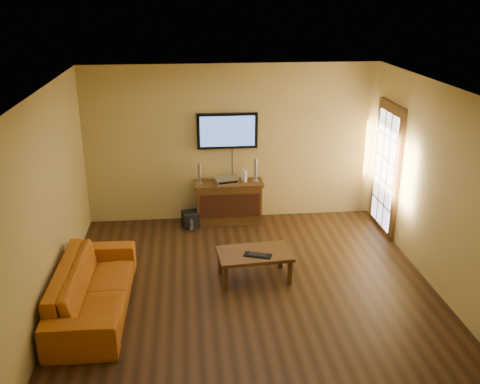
{
  "coord_description": "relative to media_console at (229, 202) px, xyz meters",
  "views": [
    {
      "loc": [
        -0.78,
        -6.31,
        3.79
      ],
      "look_at": [
        -0.04,
        0.8,
        1.1
      ],
      "focal_mm": 40.0,
      "sensor_mm": 36.0,
      "label": 1
    }
  ],
  "objects": [
    {
      "name": "sofa",
      "position": [
        -1.92,
        -2.6,
        0.05
      ],
      "size": [
        0.66,
        2.17,
        0.84
      ],
      "primitive_type": "imported",
      "rotation": [
        0.0,
        0.0,
        1.56
      ],
      "color": "#A65612",
      "rests_on": "ground"
    },
    {
      "name": "speaker_right",
      "position": [
        0.47,
        0.02,
        0.55
      ],
      "size": [
        0.11,
        0.11,
        0.4
      ],
      "color": "silver",
      "rests_on": "media_console"
    },
    {
      "name": "game_console",
      "position": [
        0.27,
        0.04,
        0.46
      ],
      "size": [
        0.09,
        0.15,
        0.2
      ],
      "primitive_type": "cube",
      "rotation": [
        0.0,
        0.0,
        0.35
      ],
      "color": "white",
      "rests_on": "media_console"
    },
    {
      "name": "keyboard",
      "position": [
        0.22,
        -2.12,
        0.05
      ],
      "size": [
        0.4,
        0.26,
        0.02
      ],
      "color": "black",
      "rests_on": "coffee_table"
    },
    {
      "name": "subwoofer",
      "position": [
        -0.67,
        -0.14,
        -0.23
      ],
      "size": [
        0.32,
        0.32,
        0.27
      ],
      "primitive_type": "cube",
      "rotation": [
        0.0,
        0.0,
        0.22
      ],
      "color": "black",
      "rests_on": "ground"
    },
    {
      "name": "room_walls",
      "position": [
        0.09,
        -1.64,
        1.32
      ],
      "size": [
        5.0,
        5.0,
        5.0
      ],
      "color": "tan",
      "rests_on": "ground"
    },
    {
      "name": "french_door",
      "position": [
        2.54,
        -0.57,
        0.68
      ],
      "size": [
        0.07,
        1.02,
        2.22
      ],
      "color": "#44280F",
      "rests_on": "ground"
    },
    {
      "name": "ground_plane",
      "position": [
        0.09,
        -2.27,
        -0.37
      ],
      "size": [
        5.0,
        5.0,
        0.0
      ],
      "primitive_type": "plane",
      "color": "black",
      "rests_on": "ground"
    },
    {
      "name": "speaker_left",
      "position": [
        -0.49,
        -0.02,
        0.52
      ],
      "size": [
        0.1,
        0.1,
        0.35
      ],
      "color": "silver",
      "rests_on": "media_console"
    },
    {
      "name": "coffee_table",
      "position": [
        0.19,
        -2.01,
        -0.02
      ],
      "size": [
        1.05,
        0.68,
        0.41
      ],
      "color": "#44280F",
      "rests_on": "ground"
    },
    {
      "name": "television",
      "position": [
        0.0,
        0.19,
        1.22
      ],
      "size": [
        1.03,
        0.08,
        0.61
      ],
      "color": "black",
      "rests_on": "ground"
    },
    {
      "name": "bottle",
      "position": [
        -0.66,
        -0.34,
        -0.27
      ],
      "size": [
        0.08,
        0.08,
        0.22
      ],
      "color": "white",
      "rests_on": "ground"
    },
    {
      "name": "av_receiver",
      "position": [
        -0.04,
        -0.0,
        0.41
      ],
      "size": [
        0.43,
        0.35,
        0.09
      ],
      "primitive_type": "cube",
      "rotation": [
        0.0,
        0.0,
        0.2
      ],
      "color": "silver",
      "rests_on": "media_console"
    },
    {
      "name": "media_console",
      "position": [
        0.0,
        0.0,
        0.0
      ],
      "size": [
        1.17,
        0.45,
        0.73
      ],
      "color": "#44280F",
      "rests_on": "ground"
    }
  ]
}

